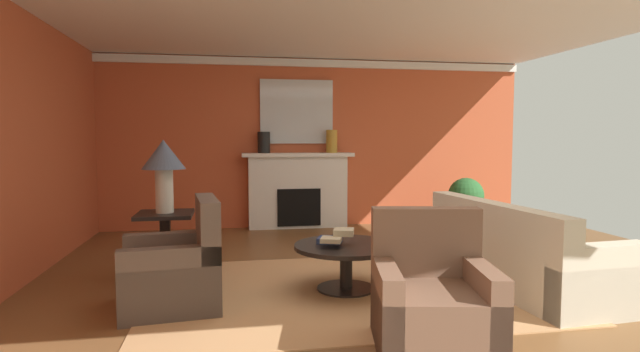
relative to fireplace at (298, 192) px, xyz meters
name	(u,v)px	position (x,y,z in m)	size (l,w,h in m)	color
ground_plane	(363,282)	(0.24, -3.21, -0.58)	(8.74, 8.74, 0.00)	brown
wall_fireplace	(310,143)	(0.24, 0.21, 0.80)	(7.30, 0.12, 2.76)	#C65633
wall_window	(5,147)	(-3.17, -2.91, 0.80)	(0.12, 7.32, 2.76)	#C65633
ceiling_panel	(357,10)	(0.24, -2.91, 2.21)	(7.30, 7.32, 0.06)	white
crown_moulding	(311,63)	(0.24, 0.13, 2.10)	(7.30, 0.08, 0.12)	white
area_rug	(346,290)	(0.00, -3.46, -0.57)	(3.71, 2.61, 0.01)	tan
fireplace	(298,192)	(0.00, 0.00, 0.00)	(1.80, 0.35, 1.22)	white
mantel_mirror	(297,112)	(0.00, 0.12, 1.31)	(1.19, 0.04, 1.04)	silver
sofa	(520,257)	(1.70, -3.67, -0.28)	(1.06, 2.16, 0.85)	beige
armchair_near_window	(175,273)	(-1.57, -3.68, -0.27)	(0.89, 0.89, 0.95)	brown
armchair_facing_fireplace	(432,304)	(0.29, -4.86, -0.27)	(0.94, 0.94, 0.95)	brown
coffee_table	(346,256)	(0.00, -3.46, -0.24)	(1.00, 1.00, 0.45)	black
side_table	(166,241)	(-1.76, -2.76, -0.18)	(0.56, 0.56, 0.70)	black
table_lamp	(164,162)	(-1.76, -2.76, 0.65)	(0.44, 0.44, 0.75)	beige
vase_mantel_right	(332,141)	(0.55, -0.05, 0.83)	(0.18, 0.18, 0.37)	#B7892D
vase_mantel_left	(264,142)	(-0.55, -0.05, 0.82)	(0.20, 0.20, 0.34)	black
book_red_cover	(330,240)	(-0.15, -3.37, -0.10)	(0.22, 0.19, 0.06)	navy
book_art_folio	(331,240)	(-0.18, -3.59, -0.05)	(0.19, 0.19, 0.04)	tan
book_small_novel	(344,232)	(-0.04, -3.49, 0.00)	(0.19, 0.19, 0.06)	tan
potted_plant	(466,199)	(2.62, -0.65, -0.09)	(0.56, 0.56, 0.83)	#A8754C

